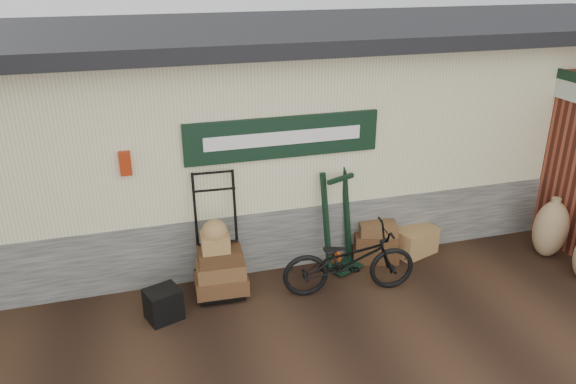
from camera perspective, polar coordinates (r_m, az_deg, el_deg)
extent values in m
plane|color=black|center=(7.40, 3.99, -11.03)|extent=(80.00, 80.00, 0.00)
cube|color=#4C4C47|center=(9.50, -1.67, 0.11)|extent=(14.00, 3.54, 0.90)
cube|color=beige|center=(9.03, -1.78, 8.93)|extent=(14.00, 3.50, 2.10)
cube|color=black|center=(8.69, -1.61, 16.09)|extent=(14.40, 4.10, 0.20)
cube|color=black|center=(7.30, -0.46, 5.57)|extent=(2.60, 0.06, 0.55)
cube|color=white|center=(7.27, -0.38, 5.50)|extent=(2.10, 0.01, 0.18)
cube|color=#9A260B|center=(7.09, -16.20, 2.84)|extent=(0.14, 0.10, 0.30)
cube|color=olive|center=(8.60, 12.72, -4.83)|extent=(0.73, 0.59, 0.41)
cube|color=black|center=(7.13, -12.55, -11.06)|extent=(0.49, 0.46, 0.40)
imported|color=black|center=(7.37, 6.26, -6.57)|extent=(0.83, 1.82, 1.02)
ellipsoid|color=#946B4F|center=(9.08, 25.12, -3.41)|extent=(0.63, 0.56, 0.87)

